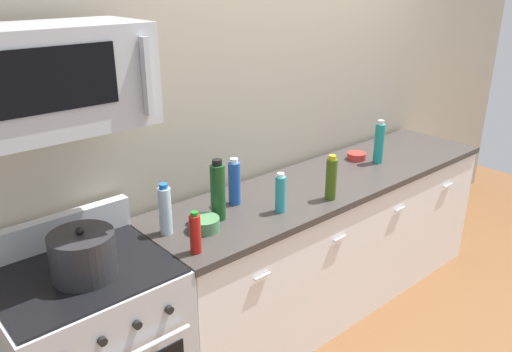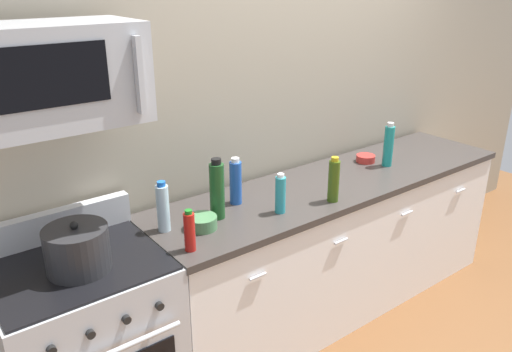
{
  "view_description": "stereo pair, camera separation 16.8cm",
  "coord_description": "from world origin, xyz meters",
  "px_view_note": "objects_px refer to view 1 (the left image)",
  "views": [
    {
      "loc": [
        -2.34,
        -1.93,
        2.12
      ],
      "look_at": [
        -0.69,
        -0.05,
        1.13
      ],
      "focal_mm": 35.83,
      "sensor_mm": 36.0,
      "label": 1
    },
    {
      "loc": [
        -2.21,
        -2.04,
        2.12
      ],
      "look_at": [
        -0.69,
        -0.05,
        1.13
      ],
      "focal_mm": 35.83,
      "sensor_mm": 36.0,
      "label": 2
    }
  ],
  "objects_px": {
    "bottle_olive_oil": "(331,178)",
    "bottle_wine_green": "(218,191)",
    "microwave": "(48,78)",
    "bottle_dish_soap": "(280,194)",
    "bottle_water_clear": "(165,210)",
    "bowl_red_small": "(356,156)",
    "stockpot": "(83,255)",
    "bottle_soda_blue": "(234,183)",
    "bowl_green_glaze": "(204,224)",
    "bottle_sparkling_teal": "(379,143)",
    "bottle_hot_sauce_red": "(195,233)"
  },
  "relations": [
    {
      "from": "bottle_sparkling_teal",
      "to": "bowl_green_glaze",
      "type": "distance_m",
      "value": 1.47
    },
    {
      "from": "bottle_soda_blue",
      "to": "bowl_red_small",
      "type": "distance_m",
      "value": 1.1
    },
    {
      "from": "bowl_green_glaze",
      "to": "bottle_wine_green",
      "type": "bearing_deg",
      "value": 22.89
    },
    {
      "from": "bowl_red_small",
      "to": "bottle_sparkling_teal",
      "type": "bearing_deg",
      "value": -67.36
    },
    {
      "from": "bottle_soda_blue",
      "to": "bottle_olive_oil",
      "type": "bearing_deg",
      "value": -34.22
    },
    {
      "from": "bottle_soda_blue",
      "to": "bottle_sparkling_teal",
      "type": "height_order",
      "value": "bottle_sparkling_teal"
    },
    {
      "from": "bottle_dish_soap",
      "to": "bottle_sparkling_teal",
      "type": "xyz_separation_m",
      "value": [
        1.03,
        0.12,
        0.04
      ]
    },
    {
      "from": "bottle_soda_blue",
      "to": "bottle_sparkling_teal",
      "type": "xyz_separation_m",
      "value": [
        1.15,
        -0.12,
        0.01
      ]
    },
    {
      "from": "microwave",
      "to": "bowl_green_glaze",
      "type": "xyz_separation_m",
      "value": [
        0.63,
        -0.09,
        -0.8
      ]
    },
    {
      "from": "bottle_sparkling_teal",
      "to": "stockpot",
      "type": "relative_size",
      "value": 1.08
    },
    {
      "from": "bottle_wine_green",
      "to": "bottle_hot_sauce_red",
      "type": "bearing_deg",
      "value": -144.3
    },
    {
      "from": "bottle_olive_oil",
      "to": "stockpot",
      "type": "relative_size",
      "value": 0.96
    },
    {
      "from": "bottle_soda_blue",
      "to": "bottle_dish_soap",
      "type": "distance_m",
      "value": 0.27
    },
    {
      "from": "bottle_soda_blue",
      "to": "stockpot",
      "type": "bearing_deg",
      "value": -170.75
    },
    {
      "from": "bottle_hot_sauce_red",
      "to": "stockpot",
      "type": "xyz_separation_m",
      "value": [
        -0.47,
        0.15,
        0.0
      ]
    },
    {
      "from": "bottle_soda_blue",
      "to": "bottle_sparkling_teal",
      "type": "distance_m",
      "value": 1.16
    },
    {
      "from": "microwave",
      "to": "bottle_dish_soap",
      "type": "xyz_separation_m",
      "value": [
        1.06,
        -0.19,
        -0.72
      ]
    },
    {
      "from": "bottle_sparkling_teal",
      "to": "bottle_dish_soap",
      "type": "bearing_deg",
      "value": -173.42
    },
    {
      "from": "bottle_dish_soap",
      "to": "stockpot",
      "type": "height_order",
      "value": "stockpot"
    },
    {
      "from": "bottle_olive_oil",
      "to": "bottle_dish_soap",
      "type": "xyz_separation_m",
      "value": [
        -0.33,
        0.07,
        -0.02
      ]
    },
    {
      "from": "bottle_hot_sauce_red",
      "to": "bowl_red_small",
      "type": "relative_size",
      "value": 1.6
    },
    {
      "from": "bottle_soda_blue",
      "to": "bottle_hot_sauce_red",
      "type": "relative_size",
      "value": 1.3
    },
    {
      "from": "microwave",
      "to": "bottle_water_clear",
      "type": "xyz_separation_m",
      "value": [
        0.47,
        0.01,
        -0.7
      ]
    },
    {
      "from": "bottle_wine_green",
      "to": "bowl_red_small",
      "type": "bearing_deg",
      "value": 4.63
    },
    {
      "from": "bottle_wine_green",
      "to": "bowl_red_small",
      "type": "distance_m",
      "value": 1.29
    },
    {
      "from": "bottle_olive_oil",
      "to": "bottle_wine_green",
      "type": "relative_size",
      "value": 0.8
    },
    {
      "from": "microwave",
      "to": "bottle_hot_sauce_red",
      "type": "distance_m",
      "value": 0.9
    },
    {
      "from": "bottle_wine_green",
      "to": "bottle_sparkling_teal",
      "type": "distance_m",
      "value": 1.34
    },
    {
      "from": "bottle_water_clear",
      "to": "bowl_red_small",
      "type": "distance_m",
      "value": 1.58
    },
    {
      "from": "stockpot",
      "to": "microwave",
      "type": "bearing_deg",
      "value": 89.87
    },
    {
      "from": "bottle_hot_sauce_red",
      "to": "bottle_soda_blue",
      "type": "bearing_deg",
      "value": 32.38
    },
    {
      "from": "microwave",
      "to": "stockpot",
      "type": "xyz_separation_m",
      "value": [
        -0.0,
        -0.1,
        -0.73
      ]
    },
    {
      "from": "microwave",
      "to": "bowl_green_glaze",
      "type": "relative_size",
      "value": 4.83
    },
    {
      "from": "bottle_water_clear",
      "to": "microwave",
      "type": "bearing_deg",
      "value": -179.13
    },
    {
      "from": "bottle_sparkling_teal",
      "to": "bowl_red_small",
      "type": "distance_m",
      "value": 0.19
    },
    {
      "from": "bottle_olive_oil",
      "to": "bottle_wine_green",
      "type": "xyz_separation_m",
      "value": [
        -0.64,
        0.22,
        0.03
      ]
    },
    {
      "from": "microwave",
      "to": "bottle_dish_soap",
      "type": "height_order",
      "value": "microwave"
    },
    {
      "from": "bottle_water_clear",
      "to": "stockpot",
      "type": "height_order",
      "value": "bottle_water_clear"
    },
    {
      "from": "bottle_hot_sauce_red",
      "to": "bottle_olive_oil",
      "type": "xyz_separation_m",
      "value": [
        0.93,
        -0.01,
        0.03
      ]
    },
    {
      "from": "bottle_water_clear",
      "to": "bowl_green_glaze",
      "type": "bearing_deg",
      "value": -31.23
    },
    {
      "from": "microwave",
      "to": "bowl_red_small",
      "type": "distance_m",
      "value": 2.19
    },
    {
      "from": "bottle_wine_green",
      "to": "bottle_dish_soap",
      "type": "xyz_separation_m",
      "value": [
        0.3,
        -0.15,
        -0.05
      ]
    },
    {
      "from": "bottle_olive_oil",
      "to": "bowl_red_small",
      "type": "bearing_deg",
      "value": 26.58
    },
    {
      "from": "bottle_water_clear",
      "to": "bottle_sparkling_teal",
      "type": "relative_size",
      "value": 0.89
    },
    {
      "from": "microwave",
      "to": "bottle_hot_sauce_red",
      "type": "height_order",
      "value": "microwave"
    },
    {
      "from": "bowl_green_glaze",
      "to": "microwave",
      "type": "bearing_deg",
      "value": 171.78
    },
    {
      "from": "bottle_soda_blue",
      "to": "bottle_water_clear",
      "type": "bearing_deg",
      "value": -174.2
    },
    {
      "from": "bottle_soda_blue",
      "to": "bottle_wine_green",
      "type": "bearing_deg",
      "value": -153.5
    },
    {
      "from": "bottle_water_clear",
      "to": "bottle_wine_green",
      "type": "bearing_deg",
      "value": -8.22
    },
    {
      "from": "bottle_olive_oil",
      "to": "bowl_red_small",
      "type": "distance_m",
      "value": 0.73
    }
  ]
}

